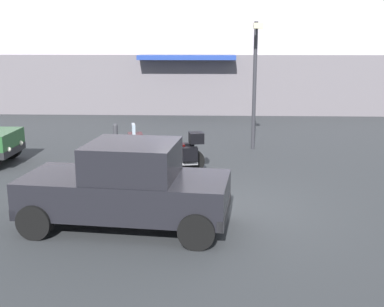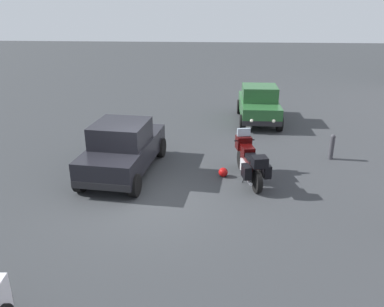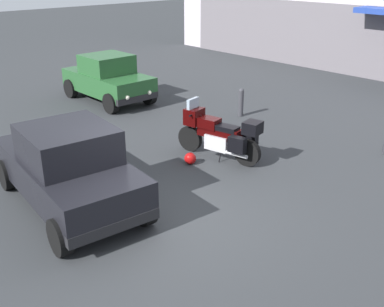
{
  "view_description": "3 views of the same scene",
  "coord_description": "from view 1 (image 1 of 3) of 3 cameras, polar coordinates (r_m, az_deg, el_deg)",
  "views": [
    {
      "loc": [
        -0.07,
        -9.69,
        3.46
      ],
      "look_at": [
        -0.49,
        0.8,
        1.01
      ],
      "focal_mm": 45.55,
      "sensor_mm": 36.0,
      "label": 1
    },
    {
      "loc": [
        9.31,
        1.69,
        5.03
      ],
      "look_at": [
        -0.82,
        1.05,
        1.0
      ],
      "focal_mm": 36.85,
      "sensor_mm": 36.0,
      "label": 2
    },
    {
      "loc": [
        5.72,
        -4.7,
        4.38
      ],
      "look_at": [
        -0.12,
        0.71,
        1.05
      ],
      "focal_mm": 42.88,
      "sensor_mm": 36.0,
      "label": 3
    }
  ],
  "objects": [
    {
      "name": "motorcycle",
      "position": [
        12.77,
        -3.32,
        0.28
      ],
      "size": [
        2.24,
        0.99,
        1.36
      ],
      "rotation": [
        0.0,
        0.0,
        3.35
      ],
      "color": "black",
      "rests_on": "ground"
    },
    {
      "name": "car_hatchback_near",
      "position": [
        9.14,
        -7.57,
        -3.83
      ],
      "size": [
        4.0,
        2.16,
        1.64
      ],
      "rotation": [
        0.0,
        0.0,
        3.03
      ],
      "color": "black",
      "rests_on": "ground"
    },
    {
      "name": "ground_plane",
      "position": [
        10.28,
        2.58,
        -6.52
      ],
      "size": [
        80.0,
        80.0,
        0.0
      ],
      "primitive_type": "plane",
      "color": "#2D3033"
    },
    {
      "name": "streetlamp_curbside",
      "position": [
        15.51,
        7.43,
        9.49
      ],
      "size": [
        0.28,
        0.94,
        4.02
      ],
      "color": "#2D2D33",
      "rests_on": "ground"
    },
    {
      "name": "bollard_curbside",
      "position": [
        15.82,
        -8.94,
        2.05
      ],
      "size": [
        0.16,
        0.16,
        0.87
      ],
      "color": "#333338",
      "rests_on": "ground"
    },
    {
      "name": "helmet",
      "position": [
        12.18,
        -4.62,
        -2.71
      ],
      "size": [
        0.28,
        0.28,
        0.28
      ],
      "primitive_type": "sphere",
      "color": "#990C0C",
      "rests_on": "ground"
    }
  ]
}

